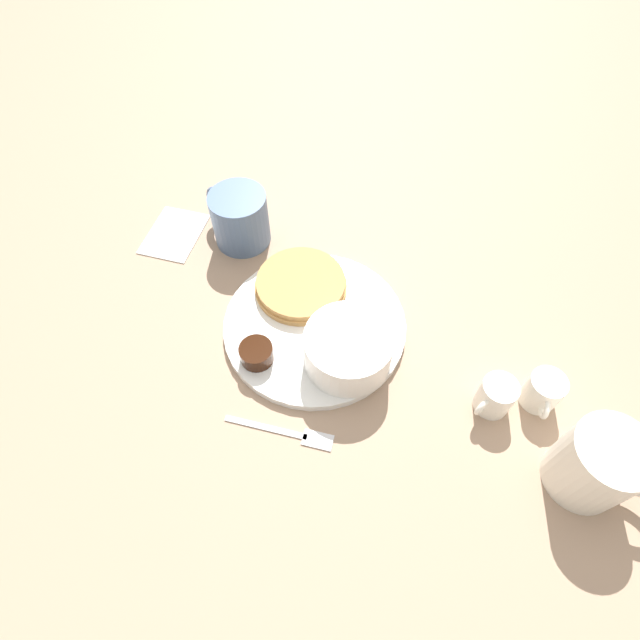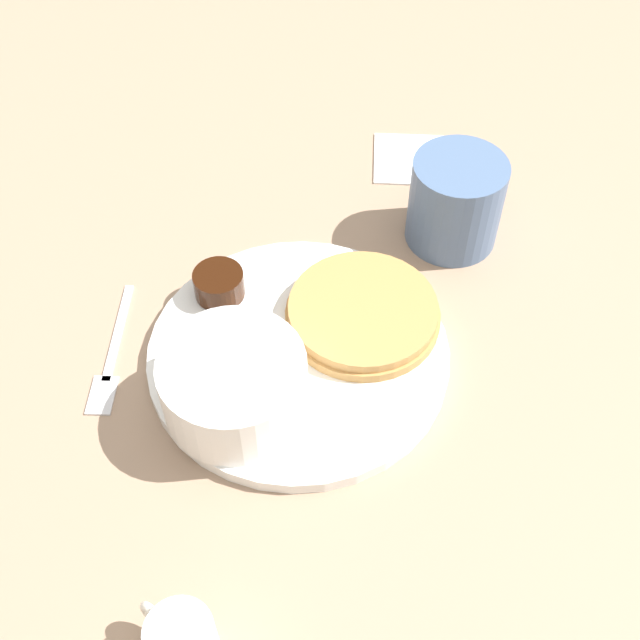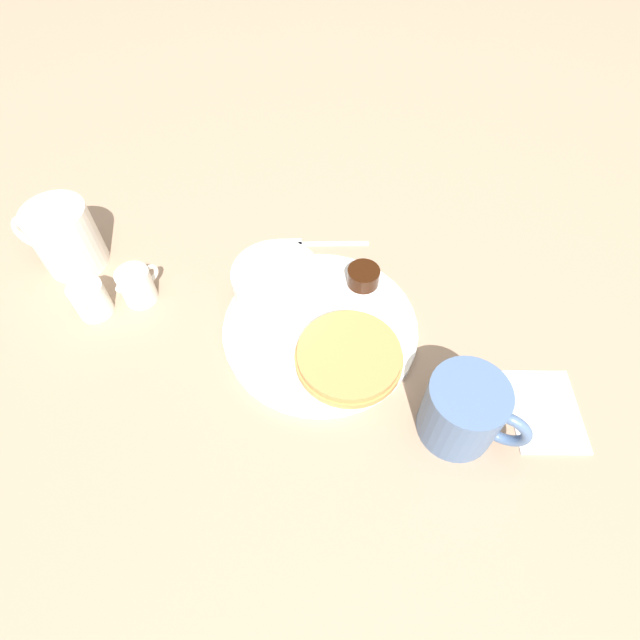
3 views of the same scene
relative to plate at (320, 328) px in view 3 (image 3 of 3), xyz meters
name	(u,v)px [view 3 (image 3 of 3)]	position (x,y,z in m)	size (l,w,h in m)	color
ground_plane	(320,331)	(0.00, 0.00, -0.01)	(4.00, 4.00, 0.00)	#9E7F66
plate	(320,328)	(0.00, 0.00, 0.00)	(0.24, 0.24, 0.01)	white
pancake_stack	(349,356)	(0.05, 0.03, 0.01)	(0.13, 0.13, 0.02)	#B78447
bowl	(277,284)	(-0.04, -0.05, 0.03)	(0.11, 0.11, 0.05)	white
syrup_cup	(363,276)	(-0.07, 0.06, 0.02)	(0.04, 0.04, 0.02)	black
butter_ramekin	(273,276)	(-0.07, -0.06, 0.02)	(0.04, 0.04, 0.04)	white
coffee_mug	(464,411)	(0.14, 0.15, 0.04)	(0.08, 0.11, 0.08)	slate
creamer_pitcher_near	(137,285)	(-0.06, -0.24, 0.02)	(0.05, 0.05, 0.05)	white
creamer_pitcher_far	(90,299)	(-0.04, -0.29, 0.02)	(0.06, 0.04, 0.05)	white
fork	(311,243)	(-0.15, -0.01, 0.00)	(0.02, 0.13, 0.00)	silver
napkin	(545,410)	(0.12, 0.25, 0.00)	(0.11, 0.08, 0.00)	white
second_mug	(64,237)	(-0.13, -0.34, 0.04)	(0.08, 0.12, 0.09)	silver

